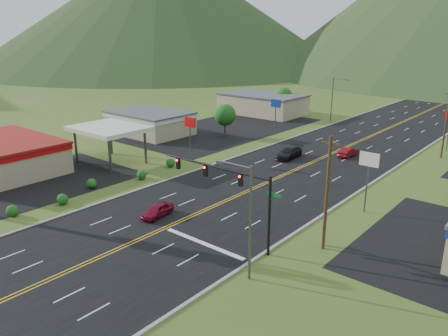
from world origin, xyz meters
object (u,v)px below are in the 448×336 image
Objects in this scene: car_red_near at (157,211)px; streetlight_east at (247,215)px; car_dark_mid at (289,153)px; gas_canopy at (109,129)px; streetlight_west at (334,96)px; car_red_far at (348,152)px; traffic_signal at (231,185)px.

streetlight_east is at bearing -21.13° from car_red_near.
gas_canopy is at bearing -138.19° from car_dark_mid.
streetlight_east is at bearing -19.88° from gas_canopy.
streetlight_east is 35.28m from gas_canopy.
streetlight_east is 0.90× the size of gas_canopy.
car_red_near is (19.39, -8.63, -4.21)m from gas_canopy.
gas_canopy is at bearing 160.12° from streetlight_east.
streetlight_east and streetlight_west have the same top height.
car_dark_mid is (18.26, 18.28, -4.09)m from gas_canopy.
gas_canopy is at bearing 148.62° from car_red_near.
streetlight_west reaches higher than car_red_far.
traffic_signal is 1.46× the size of streetlight_east.
streetlight_west reaches higher than traffic_signal.
traffic_signal is 6.17m from streetlight_east.
streetlight_east reaches higher than car_dark_mid.
car_dark_mid is at bearing -75.05° from streetlight_west.
streetlight_east reaches higher than car_red_near.
gas_canopy is 26.16m from car_dark_mid.
car_red_near is 33.83m from car_red_far.
car_red_far is at bearing 96.78° from traffic_signal.
streetlight_east is 34.04m from car_dark_mid.
car_red_near is 0.72× the size of car_dark_mid.
traffic_signal is at bearing 100.56° from car_red_far.
streetlight_west is 31.08m from car_dark_mid.
gas_canopy reaches higher than car_red_near.
car_red_near is at bearing -90.80° from car_dark_mid.
streetlight_west reaches higher than gas_canopy.
gas_canopy reaches higher than car_dark_mid.
traffic_signal is at bearing -72.03° from streetlight_west.
streetlight_east is 64.21m from streetlight_west.
car_red_near is (9.07, -56.63, -4.52)m from streetlight_west.
gas_canopy is at bearing 164.30° from traffic_signal.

